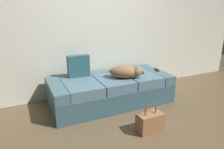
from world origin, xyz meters
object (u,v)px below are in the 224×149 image
object	(u,v)px
throw_pillow	(78,66)
tv_remote	(157,70)
dog_tan	(126,72)
couch	(111,90)
handbag	(150,122)

from	to	relation	value
throw_pillow	tv_remote	bearing A→B (deg)	-10.72
dog_tan	throw_pillow	world-z (taller)	throw_pillow
tv_remote	dog_tan	bearing A→B (deg)	-146.59
dog_tan	tv_remote	distance (m)	0.71
couch	handbag	size ratio (longest dim) A/B	5.06
dog_tan	handbag	xyz separation A→B (m)	(-0.09, -0.81, -0.42)
couch	dog_tan	world-z (taller)	dog_tan
tv_remote	throw_pillow	bearing A→B (deg)	-168.39
dog_tan	handbag	bearing A→B (deg)	-96.39
tv_remote	handbag	size ratio (longest dim) A/B	0.40
couch	dog_tan	xyz separation A→B (m)	(0.19, -0.16, 0.32)
couch	tv_remote	xyz separation A→B (m)	(0.88, -0.02, 0.24)
dog_tan	throw_pillow	distance (m)	0.75
couch	tv_remote	bearing A→B (deg)	-1.41
couch	throw_pillow	world-z (taller)	throw_pillow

